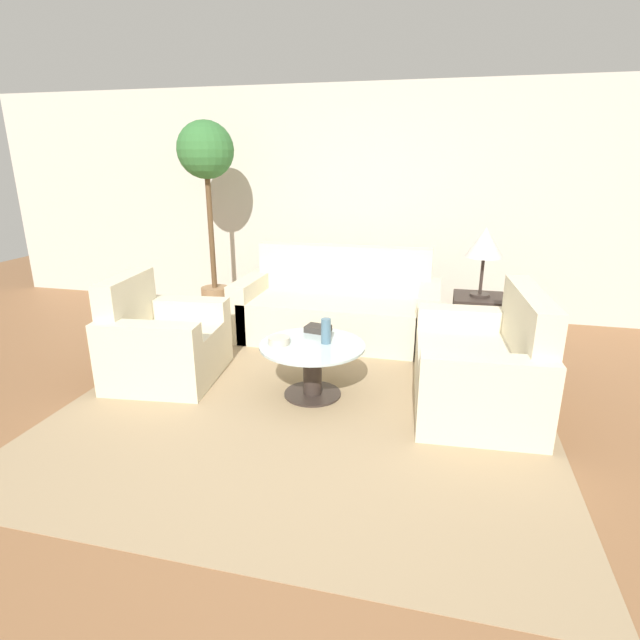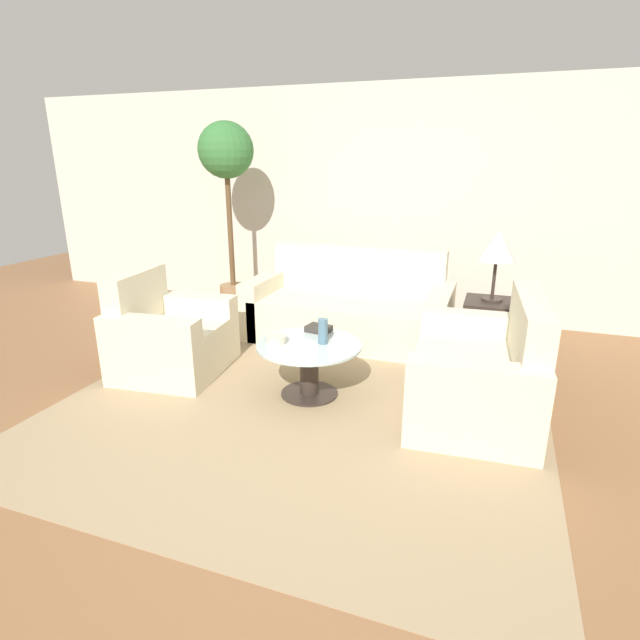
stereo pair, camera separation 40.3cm
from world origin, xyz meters
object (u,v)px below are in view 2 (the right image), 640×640
potted_plant (227,174)px  bowl (276,339)px  loveseat (484,376)px  armchair (168,339)px  vase (323,331)px  book_stack (319,329)px  sofa_main (350,310)px  coffee_table (309,362)px  table_lamp (498,247)px

potted_plant → bowl: potted_plant is taller
loveseat → potted_plant: bearing=-121.7°
loveseat → bowl: size_ratio=8.31×
armchair → vase: 1.46m
vase → book_stack: (-0.12, 0.25, -0.07)m
armchair → potted_plant: 2.16m
sofa_main → armchair: bearing=-132.4°
loveseat → bowl: (-1.55, -0.22, 0.17)m
armchair → loveseat: loveseat is taller
armchair → coffee_table: (1.34, -0.04, -0.01)m
potted_plant → vase: bearing=-44.0°
sofa_main → armchair: 1.86m
table_lamp → book_stack: size_ratio=2.93×
coffee_table → book_stack: book_stack is taller
sofa_main → table_lamp: 1.59m
coffee_table → bowl: (-0.25, -0.05, 0.18)m
armchair → bowl: (1.09, -0.10, 0.17)m
sofa_main → potted_plant: bearing=169.2°
coffee_table → book_stack: 0.35m
sofa_main → coffee_table: sofa_main is taller
coffee_table → book_stack: size_ratio=3.78×
sofa_main → loveseat: size_ratio=1.51×
vase → armchair: bearing=-179.6°
loveseat → potted_plant: size_ratio=0.62×
table_lamp → potted_plant: 3.01m
armchair → vase: armchair is taller
vase → book_stack: 0.29m
coffee_table → table_lamp: (1.29, 1.24, 0.78)m
vase → loveseat: bearing=5.2°
armchair → potted_plant: bearing=3.0°
loveseat → vase: bearing=-88.5°
book_stack → armchair: bearing=-159.2°
coffee_table → bowl: bearing=-167.8°
sofa_main → book_stack: (0.06, -1.12, 0.17)m
loveseat → vase: (-1.20, -0.11, 0.24)m
loveseat → book_stack: size_ratio=6.27×
table_lamp → potted_plant: size_ratio=0.29×
coffee_table → table_lamp: 1.95m
coffee_table → vase: bearing=28.0°
sofa_main → bowl: bearing=-96.3°
sofa_main → table_lamp: (1.38, -0.18, 0.77)m
coffee_table → bowl: size_ratio=5.01×
sofa_main → armchair: (-1.25, -1.37, -0.00)m
sofa_main → bowl: (-0.16, -1.47, 0.17)m
coffee_table → vase: (0.10, 0.05, 0.25)m
vase → bowl: size_ratio=1.21×
table_lamp → book_stack: bearing=-144.7°
loveseat → book_stack: (-1.33, 0.14, 0.17)m
book_stack → vase: bearing=-53.5°
coffee_table → potted_plant: 2.72m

